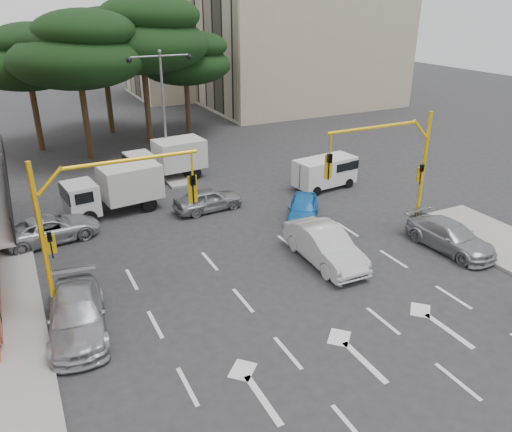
{
  "coord_description": "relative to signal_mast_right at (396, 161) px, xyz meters",
  "views": [
    {
      "loc": [
        -8.88,
        -14.94,
        10.8
      ],
      "look_at": [
        0.48,
        3.82,
        1.6
      ],
      "focal_mm": 35.0,
      "sensor_mm": 36.0,
      "label": 1
    }
  ],
  "objects": [
    {
      "name": "pine_left_far",
      "position": [
        -13.75,
        23.96,
        3.03
      ],
      "size": [
        8.32,
        8.32,
        9.3
      ],
      "color": "#382616",
      "rests_on": "ground"
    },
    {
      "name": "signal_mast_left",
      "position": [
        -13.61,
        0.0,
        0.0
      ],
      "size": [
        5.79,
        0.37,
        6.0
      ],
      "color": "yellow",
      "rests_on": "ground"
    },
    {
      "name": "ground",
      "position": [
        -6.8,
        -1.99,
        -3.88
      ],
      "size": [
        120.0,
        120.0,
        0.0
      ],
      "primitive_type": "plane",
      "color": "#28282B",
      "rests_on": "ground"
    },
    {
      "name": "median_strip",
      "position": [
        -6.8,
        14.01,
        -3.81
      ],
      "size": [
        1.4,
        6.0,
        0.15
      ],
      "primitive_type": "cube",
      "color": "gray",
      "rests_on": "ground"
    },
    {
      "name": "van_white",
      "position": [
        1.02,
        7.14,
        -2.92
      ],
      "size": [
        4.02,
        2.16,
        1.92
      ],
      "primitive_type": null,
      "rotation": [
        0.0,
        0.0,
        -1.46
      ],
      "color": "silver",
      "rests_on": "ground"
    },
    {
      "name": "box_truck_a",
      "position": [
        -11.3,
        9.02,
        -2.62
      ],
      "size": [
        5.38,
        2.8,
        2.53
      ],
      "primitive_type": null,
      "rotation": [
        0.0,
        0.0,
        1.7
      ],
      "color": "silver",
      "rests_on": "ground"
    },
    {
      "name": "pine_left_near",
      "position": [
        -10.75,
        19.96,
        3.72
      ],
      "size": [
        9.15,
        9.15,
        10.23
      ],
      "color": "#382616",
      "rests_on": "ground"
    },
    {
      "name": "pine_center",
      "position": [
        -5.75,
        21.96,
        4.41
      ],
      "size": [
        9.98,
        9.98,
        11.16
      ],
      "color": "#382616",
      "rests_on": "ground"
    },
    {
      "name": "apartment_beige_near",
      "position": [
        13.15,
        30.01,
        5.47
      ],
      "size": [
        20.2,
        12.15,
        18.7
      ],
      "color": "tan",
      "rests_on": "ground"
    },
    {
      "name": "car_blue_compact",
      "position": [
        -2.69,
        3.57,
        -3.25
      ],
      "size": [
        3.39,
        3.92,
        1.27
      ],
      "primitive_type": "imported",
      "rotation": [
        0.0,
        0.0,
        -0.62
      ],
      "color": "blue",
      "rests_on": "ground"
    },
    {
      "name": "street_lamp_center",
      "position": [
        -6.8,
        14.01,
        1.54
      ],
      "size": [
        4.16,
        0.36,
        7.77
      ],
      "color": "slate",
      "rests_on": "median_strip"
    },
    {
      "name": "apartment_beige_far",
      "position": [
        6.15,
        42.01,
        4.47
      ],
      "size": [
        16.2,
        12.15,
        16.7
      ],
      "color": "tan",
      "rests_on": "ground"
    },
    {
      "name": "pine_right",
      "position": [
        -1.75,
        23.96,
        2.33
      ],
      "size": [
        7.49,
        7.49,
        8.37
      ],
      "color": "#382616",
      "rests_on": "ground"
    },
    {
      "name": "signal_mast_right",
      "position": [
        0.0,
        0.0,
        0.0
      ],
      "size": [
        5.79,
        0.37,
        6.0
      ],
      "color": "yellow",
      "rests_on": "ground"
    },
    {
      "name": "pine_back",
      "position": [
        -7.75,
        26.96,
        3.72
      ],
      "size": [
        9.15,
        9.15,
        10.23
      ],
      "color": "#382616",
      "rests_on": "ground"
    },
    {
      "name": "car_silver_cross_b",
      "position": [
        -6.7,
        7.01,
        -3.24
      ],
      "size": [
        3.9,
        1.8,
        1.29
      ],
      "primitive_type": "imported",
      "rotation": [
        0.0,
        0.0,
        1.65
      ],
      "color": "gray",
      "rests_on": "ground"
    },
    {
      "name": "car_silver_parked",
      "position": [
        1.65,
        -2.36,
        -3.23
      ],
      "size": [
        2.1,
        4.6,
        1.3
      ],
      "primitive_type": "imported",
      "rotation": [
        0.0,
        0.0,
        0.06
      ],
      "color": "gray",
      "rests_on": "ground"
    },
    {
      "name": "car_silver_wagon",
      "position": [
        -14.8,
        -1.2,
        -3.19
      ],
      "size": [
        2.49,
        4.96,
        1.38
      ],
      "primitive_type": "imported",
      "rotation": [
        0.0,
        0.0,
        -0.12
      ],
      "color": "#9A9BA2",
      "rests_on": "ground"
    },
    {
      "name": "car_silver_cross_a",
      "position": [
        -14.8,
        6.89,
        -3.26
      ],
      "size": [
        4.72,
        2.64,
        1.25
      ],
      "primitive_type": "imported",
      "rotation": [
        0.0,
        0.0,
        1.7
      ],
      "color": "#A5A7AD",
      "rests_on": "ground"
    },
    {
      "name": "car_white_hatch",
      "position": [
        -4.24,
        -0.75,
        -3.09
      ],
      "size": [
        1.79,
        4.84,
        1.58
      ],
      "primitive_type": "imported",
      "rotation": [
        0.0,
        0.0,
        -0.02
      ],
      "color": "silver",
      "rests_on": "ground"
    },
    {
      "name": "box_truck_b",
      "position": [
        -7.16,
        12.99,
        -2.64
      ],
      "size": [
        5.23,
        2.56,
        2.49
      ],
      "primitive_type": null,
      "rotation": [
        0.0,
        0.0,
        1.66
      ],
      "color": "silver",
      "rests_on": "ground"
    }
  ]
}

